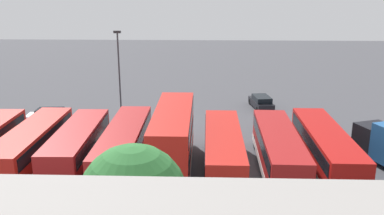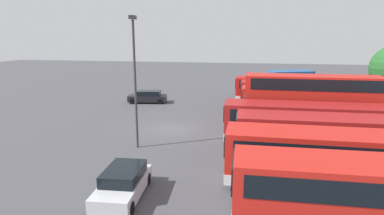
{
  "view_description": "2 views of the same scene",
  "coord_description": "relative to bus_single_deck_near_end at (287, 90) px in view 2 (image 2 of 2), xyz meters",
  "views": [
    {
      "loc": [
        -3.97,
        38.04,
        12.55
      ],
      "look_at": [
        -2.66,
        1.45,
        1.98
      ],
      "focal_mm": 37.77,
      "sensor_mm": 36.0,
      "label": 1
    },
    {
      "loc": [
        24.64,
        6.37,
        7.54
      ],
      "look_at": [
        -2.59,
        1.25,
        1.34
      ],
      "focal_mm": 29.69,
      "sensor_mm": 36.0,
      "label": 2
    }
  ],
  "objects": [
    {
      "name": "ground_plane",
      "position": [
        12.63,
        -10.45,
        -1.62
      ],
      "size": [
        140.0,
        140.0,
        0.0
      ],
      "primitive_type": "plane",
      "color": "#47474C"
    },
    {
      "name": "bus_single_deck_near_end",
      "position": [
        0.0,
        0.0,
        0.0
      ],
      "size": [
        2.71,
        11.7,
        2.95
      ],
      "color": "#B71411",
      "rests_on": "ground"
    },
    {
      "name": "bus_single_deck_second",
      "position": [
        3.45,
        0.47,
        -0.0
      ],
      "size": [
        2.79,
        11.3,
        2.95
      ],
      "color": "#A51919",
      "rests_on": "ground"
    },
    {
      "name": "bus_single_deck_third",
      "position": [
        7.4,
        0.7,
        -0.0
      ],
      "size": [
        2.62,
        11.21,
        2.95
      ],
      "color": "red",
      "rests_on": "ground"
    },
    {
      "name": "bus_double_decker_fourth",
      "position": [
        10.97,
        0.7,
        0.82
      ],
      "size": [
        2.64,
        10.55,
        4.55
      ],
      "color": "red",
      "rests_on": "ground"
    },
    {
      "name": "bus_single_deck_fifth",
      "position": [
        14.65,
        0.08,
        0.0
      ],
      "size": [
        2.74,
        11.98,
        2.95
      ],
      "color": "#A51919",
      "rests_on": "ground"
    },
    {
      "name": "bus_single_deck_sixth",
      "position": [
        18.04,
        0.28,
        -0.0
      ],
      "size": [
        2.87,
        10.38,
        2.95
      ],
      "color": "#A51919",
      "rests_on": "ground"
    },
    {
      "name": "bus_single_deck_seventh",
      "position": [
        21.42,
        0.29,
        -0.0
      ],
      "size": [
        2.67,
        11.1,
        2.95
      ],
      "color": "red",
      "rests_on": "ground"
    },
    {
      "name": "bus_single_deck_far_end",
      "position": [
        25.13,
        0.78,
        -0.0
      ],
      "size": [
        2.87,
        10.96,
        2.95
      ],
      "color": "red",
      "rests_on": "ground"
    },
    {
      "name": "box_truck_blue",
      "position": [
        -5.47,
        0.16,
        0.08
      ],
      "size": [
        4.94,
        7.9,
        3.2
      ],
      "color": "#235999",
      "rests_on": "ground"
    },
    {
      "name": "car_hatchback_silver",
      "position": [
        24.16,
        -9.88,
        -0.92
      ],
      "size": [
        4.24,
        2.08,
        1.43
      ],
      "color": "silver",
      "rests_on": "ground"
    },
    {
      "name": "car_small_green",
      "position": [
        2.52,
        -15.84,
        -0.92
      ],
      "size": [
        2.45,
        4.58,
        1.43
      ],
      "color": "black",
      "rests_on": "ground"
    },
    {
      "name": "lamp_post_tall",
      "position": [
        17.33,
        -11.69,
        3.51
      ],
      "size": [
        0.7,
        0.3,
        8.87
      ],
      "color": "#38383D",
      "rests_on": "ground"
    }
  ]
}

